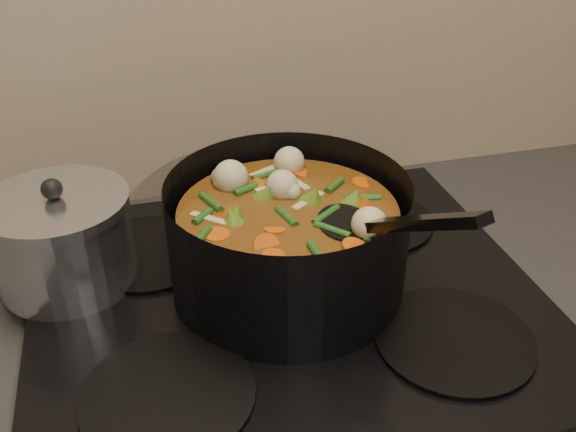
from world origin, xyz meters
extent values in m
cube|color=black|center=(0.00, 1.93, 0.89)|extent=(2.64, 0.64, 0.05)
cube|color=black|center=(0.00, 1.93, 0.92)|extent=(0.62, 0.54, 0.02)
cylinder|color=black|center=(-0.16, 1.80, 0.93)|extent=(0.18, 0.18, 0.01)
cylinder|color=black|center=(0.16, 1.80, 0.93)|extent=(0.18, 0.18, 0.01)
cylinder|color=black|center=(-0.16, 2.06, 0.93)|extent=(0.18, 0.18, 0.01)
cylinder|color=black|center=(0.16, 2.06, 0.93)|extent=(0.18, 0.18, 0.01)
cylinder|color=black|center=(0.01, 1.95, 1.00)|extent=(0.32, 0.32, 0.14)
cylinder|color=black|center=(0.01, 1.95, 0.93)|extent=(0.28, 0.28, 0.01)
cylinder|color=brown|center=(0.01, 1.95, 0.99)|extent=(0.26, 0.26, 0.10)
cylinder|color=#C45309|center=(0.04, 1.95, 1.04)|extent=(0.03, 0.03, 0.03)
cylinder|color=#C45309|center=(0.05, 2.01, 1.04)|extent=(0.04, 0.04, 0.03)
cylinder|color=#C45309|center=(-0.02, 2.04, 1.04)|extent=(0.04, 0.04, 0.03)
cylinder|color=#C45309|center=(-0.05, 1.97, 1.04)|extent=(0.03, 0.03, 0.03)
cylinder|color=#C45309|center=(-0.06, 1.90, 1.04)|extent=(0.04, 0.04, 0.03)
cylinder|color=#C45309|center=(0.01, 1.91, 1.04)|extent=(0.04, 0.04, 0.03)
cylinder|color=#C45309|center=(0.06, 1.91, 1.04)|extent=(0.04, 0.04, 0.03)
cylinder|color=#C45309|center=(0.10, 1.98, 1.04)|extent=(0.03, 0.03, 0.03)
cylinder|color=#C45309|center=(0.02, 2.00, 1.04)|extent=(0.04, 0.04, 0.03)
cylinder|color=#C45309|center=(-0.04, 2.02, 1.04)|extent=(0.04, 0.04, 0.03)
cylinder|color=#C45309|center=(-0.03, 1.95, 1.04)|extent=(0.03, 0.03, 0.03)
sphere|color=beige|center=(0.07, 1.95, 1.05)|extent=(0.04, 0.04, 0.04)
sphere|color=beige|center=(-0.02, 2.01, 1.05)|extent=(0.04, 0.04, 0.04)
sphere|color=beige|center=(-0.04, 1.91, 1.05)|extent=(0.04, 0.04, 0.04)
sphere|color=beige|center=(0.06, 1.92, 1.05)|extent=(0.04, 0.04, 0.04)
cone|color=#5B7B1E|center=(0.02, 1.87, 1.04)|extent=(0.04, 0.04, 0.03)
cone|color=#5B7B1E|center=(0.09, 1.97, 1.04)|extent=(0.04, 0.04, 0.03)
cone|color=#5B7B1E|center=(-0.02, 2.03, 1.04)|extent=(0.04, 0.04, 0.03)
cone|color=#5B7B1E|center=(-0.07, 1.92, 1.04)|extent=(0.04, 0.04, 0.03)
cone|color=#5B7B1E|center=(0.04, 1.87, 1.04)|extent=(0.04, 0.04, 0.03)
cylinder|color=#205A1A|center=(0.04, 1.98, 1.04)|extent=(0.01, 0.04, 0.01)
cylinder|color=#205A1A|center=(0.00, 2.05, 1.04)|extent=(0.04, 0.03, 0.01)
cylinder|color=#205A1A|center=(-0.06, 2.00, 1.04)|extent=(0.04, 0.02, 0.01)
cylinder|color=#205A1A|center=(-0.06, 1.94, 1.04)|extent=(0.03, 0.04, 0.01)
cylinder|color=#205A1A|center=(-0.02, 1.91, 1.04)|extent=(0.03, 0.04, 0.01)
cylinder|color=#205A1A|center=(0.03, 1.85, 1.04)|extent=(0.04, 0.02, 0.01)
cylinder|color=#205A1A|center=(0.07, 1.91, 1.04)|extent=(0.04, 0.03, 0.01)
cylinder|color=#205A1A|center=(0.07, 1.97, 1.04)|extent=(0.01, 0.04, 0.01)
cylinder|color=#205A1A|center=(0.03, 1.99, 1.04)|extent=(0.04, 0.03, 0.01)
cylinder|color=#205A1A|center=(-0.03, 2.04, 1.04)|extent=(0.04, 0.02, 0.01)
cylinder|color=#205A1A|center=(-0.07, 1.98, 1.04)|extent=(0.02, 0.04, 0.01)
cylinder|color=#205A1A|center=(-0.05, 1.93, 1.04)|extent=(0.03, 0.04, 0.01)
cylinder|color=#205A1A|center=(-0.01, 1.91, 1.04)|extent=(0.04, 0.02, 0.01)
cylinder|color=#205A1A|center=(0.05, 1.86, 1.04)|extent=(0.04, 0.03, 0.01)
cube|color=tan|center=(-0.07, 1.94, 1.04)|extent=(0.04, 0.01, 0.00)
cube|color=tan|center=(0.02, 1.88, 1.04)|extent=(0.02, 0.04, 0.00)
cube|color=tan|center=(0.08, 1.97, 1.04)|extent=(0.04, 0.03, 0.00)
cube|color=tan|center=(-0.01, 2.02, 1.04)|extent=(0.04, 0.04, 0.00)
cube|color=tan|center=(-0.06, 1.93, 1.04)|extent=(0.03, 0.04, 0.00)
ellipsoid|color=black|center=(0.06, 1.90, 1.04)|extent=(0.07, 0.08, 0.01)
cube|color=black|center=(0.10, 1.81, 1.09)|extent=(0.07, 0.17, 0.11)
cylinder|color=silver|center=(-0.26, 2.03, 0.98)|extent=(0.17, 0.17, 0.11)
cylinder|color=silver|center=(-0.26, 2.03, 1.04)|extent=(0.18, 0.18, 0.01)
sphere|color=black|center=(-0.26, 2.03, 1.06)|extent=(0.03, 0.03, 0.03)
camera|label=1|loc=(-0.16, 1.32, 1.43)|focal=40.00mm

